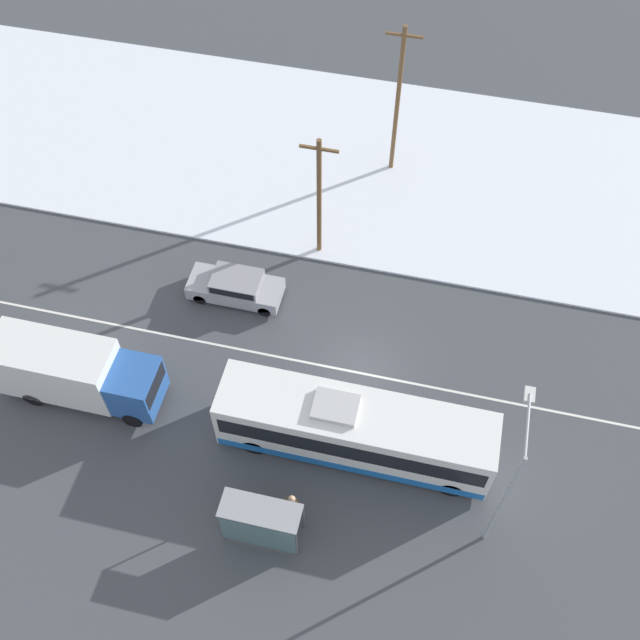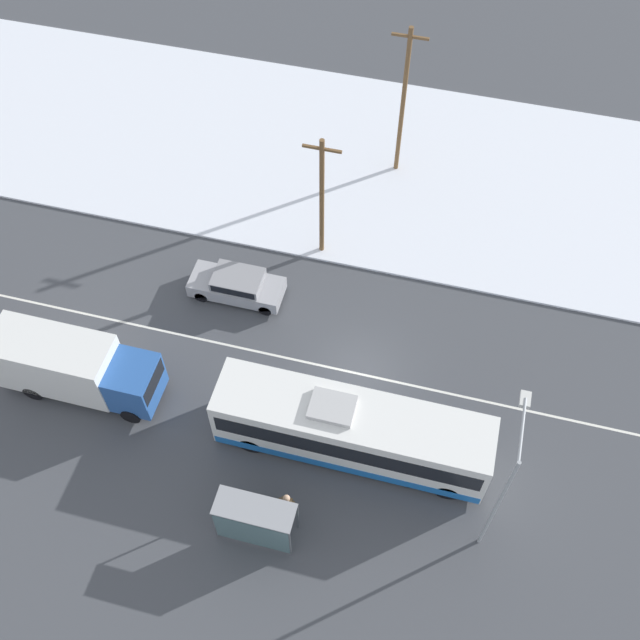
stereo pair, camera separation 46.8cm
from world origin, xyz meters
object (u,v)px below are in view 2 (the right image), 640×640
object	(u,v)px
box_truck	(73,366)
utility_pole_snowlot	(403,102)
city_bus	(352,430)
utility_pole_roadside	(322,197)
sedan_car	(237,284)
streetlamp	(504,480)
pedestrian_at_stop	(287,504)
bus_shelter	(253,522)

from	to	relation	value
box_truck	utility_pole_snowlot	size ratio (longest dim) A/B	0.81
city_bus	utility_pole_roadside	world-z (taller)	utility_pole_roadside
city_bus	box_truck	size ratio (longest dim) A/B	1.58
utility_pole_roadside	utility_pole_snowlot	world-z (taller)	utility_pole_snowlot
box_truck	sedan_car	bearing A→B (deg)	52.72
utility_pole_roadside	utility_pole_snowlot	xyz separation A→B (m)	(2.53, 6.80, 0.78)
box_truck	streetlamp	size ratio (longest dim) A/B	0.97
city_bus	pedestrian_at_stop	distance (m)	3.97
sedan_car	utility_pole_roadside	bearing A→B (deg)	-130.90
bus_shelter	utility_pole_roadside	distance (m)	15.37
box_truck	bus_shelter	size ratio (longest dim) A/B	2.31
pedestrian_at_stop	utility_pole_roadside	distance (m)	14.36
pedestrian_at_stop	streetlamp	world-z (taller)	streetlamp
city_bus	utility_pole_snowlot	world-z (taller)	utility_pole_snowlot
pedestrian_at_stop	utility_pole_snowlot	bearing A→B (deg)	88.95
sedan_car	streetlamp	xyz separation A→B (m)	(13.05, -8.77, 3.91)
city_bus	bus_shelter	world-z (taller)	city_bus
city_bus	utility_pole_roadside	size ratio (longest dim) A/B	1.55
city_bus	utility_pole_roadside	bearing A→B (deg)	110.70
city_bus	sedan_car	bearing A→B (deg)	137.21
box_truck	city_bus	bearing A→B (deg)	0.40
city_bus	pedestrian_at_stop	xyz separation A→B (m)	(-1.78, -3.51, -0.50)
utility_pole_roadside	utility_pole_snowlot	distance (m)	7.30
box_truck	sedan_car	distance (m)	8.53
city_bus	streetlamp	world-z (taller)	streetlamp
streetlamp	pedestrian_at_stop	bearing A→B (deg)	-169.62
utility_pole_snowlot	pedestrian_at_stop	bearing A→B (deg)	-91.05
streetlamp	bus_shelter	bearing A→B (deg)	-162.95
city_bus	box_truck	distance (m)	12.33
city_bus	pedestrian_at_stop	bearing A→B (deg)	-116.90
sedan_car	utility_pole_roadside	distance (m)	5.84
box_truck	streetlamp	distance (m)	18.53
bus_shelter	utility_pole_snowlot	xyz separation A→B (m)	(1.34, 21.97, 2.95)
streetlamp	city_bus	bearing A→B (deg)	160.14
sedan_car	utility_pole_snowlot	distance (m)	12.64
box_truck	pedestrian_at_stop	world-z (taller)	box_truck
city_bus	streetlamp	xyz separation A→B (m)	(5.86, -2.12, 3.09)
sedan_car	streetlamp	world-z (taller)	streetlamp
pedestrian_at_stop	bus_shelter	bearing A→B (deg)	-127.73
city_bus	sedan_car	distance (m)	9.84
streetlamp	utility_pole_snowlot	bearing A→B (deg)	110.58
box_truck	pedestrian_at_stop	distance (m)	11.11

